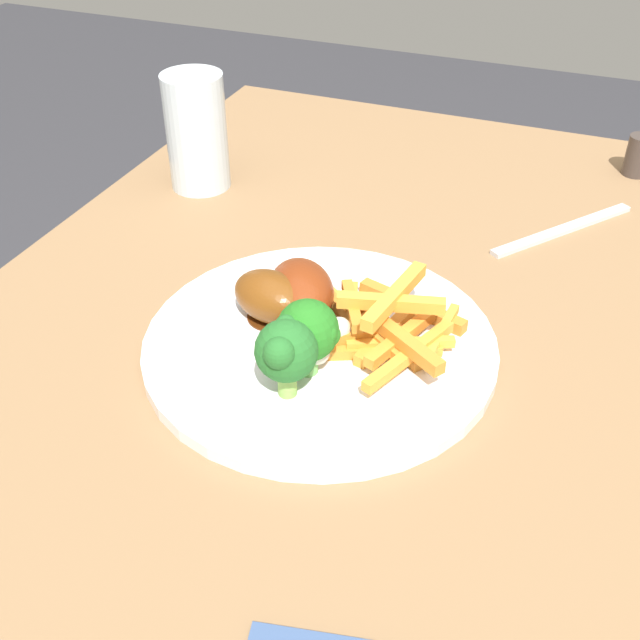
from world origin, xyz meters
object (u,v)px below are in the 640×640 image
dining_table (322,500)px  broccoli_floret_front (307,332)px  chicken_drumstick_near (276,299)px  chicken_drumstick_far (302,294)px  carrot_fries_pile (384,325)px  dinner_plate (320,345)px  broccoli_floret_middle (285,352)px  pepper_shaker (639,155)px  water_glass (197,132)px  fork (563,230)px

dining_table → broccoli_floret_front: bearing=39.0°
chicken_drumstick_near → chicken_drumstick_far: bearing=-49.2°
chicken_drumstick_far → carrot_fries_pile: bearing=-96.9°
chicken_drumstick_near → chicken_drumstick_far: (0.02, -0.02, 0.00)m
carrot_fries_pile → dinner_plate: bearing=110.7°
broccoli_floret_middle → pepper_shaker: size_ratio=1.38×
dinner_plate → chicken_drumstick_far: size_ratio=2.28×
chicken_drumstick_near → chicken_drumstick_far: 0.02m
broccoli_floret_middle → water_glass: (0.31, 0.24, 0.01)m
water_glass → fork: bearing=-83.7°
broccoli_floret_middle → chicken_drumstick_far: broccoli_floret_middle is taller
broccoli_floret_middle → fork: 0.39m
carrot_fries_pile → fork: carrot_fries_pile is taller
carrot_fries_pile → fork: 0.28m
carrot_fries_pile → chicken_drumstick_far: (0.01, 0.08, 0.01)m
chicken_drumstick_near → dinner_plate: bearing=-105.6°
water_glass → carrot_fries_pile: bearing=-126.5°
fork → water_glass: 0.41m
carrot_fries_pile → chicken_drumstick_near: bearing=93.7°
chicken_drumstick_far → water_glass: water_glass is taller
dinner_plate → carrot_fries_pile: (0.02, -0.05, 0.02)m
broccoli_floret_front → pepper_shaker: (0.49, -0.22, -0.03)m
broccoli_floret_front → chicken_drumstick_near: (0.05, 0.05, -0.02)m
dinner_plate → broccoli_floret_front: bearing=-171.9°
chicken_drumstick_far → pepper_shaker: size_ratio=2.73×
chicken_drumstick_far → water_glass: bearing=46.0°
chicken_drumstick_near → chicken_drumstick_far: same height
broccoli_floret_middle → fork: size_ratio=0.35×
dining_table → carrot_fries_pile: size_ratio=8.38×
dining_table → pepper_shaker: 0.57m
dining_table → broccoli_floret_middle: 0.16m
chicken_drumstick_far → chicken_drumstick_near: bearing=130.8°
water_glass → pepper_shaker: 0.51m
dinner_plate → water_glass: size_ratio=2.29×
carrot_fries_pile → water_glass: (0.21, 0.29, 0.04)m
chicken_drumstick_near → pepper_shaker: (0.44, -0.27, -0.01)m
fork → dinner_plate: bearing=6.8°
broccoli_floret_middle → fork: bearing=-24.9°
broccoli_floret_middle → carrot_fries_pile: bearing=-27.7°
pepper_shaker → broccoli_floret_front: bearing=156.0°
broccoli_floret_front → chicken_drumstick_far: size_ratio=0.50×
broccoli_floret_middle → water_glass: bearing=38.2°
pepper_shaker → chicken_drumstick_far: bearing=149.0°
carrot_fries_pile → broccoli_floret_front: bearing=144.3°
broccoli_floret_front → chicken_drumstick_far: bearing=25.8°
dinner_plate → broccoli_floret_middle: (-0.07, -0.00, 0.05)m
broccoli_floret_middle → chicken_drumstick_far: size_ratio=0.51×
carrot_fries_pile → chicken_drumstick_far: size_ratio=1.13×
dining_table → fork: bearing=-21.0°
fork → dining_table: bearing=16.3°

